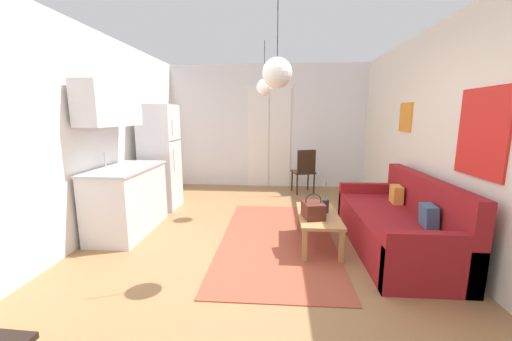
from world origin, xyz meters
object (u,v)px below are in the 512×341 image
bamboo_vase (325,206)px  accent_chair (304,169)px  handbag (313,210)px  refrigerator (160,157)px  pendant_lamp_far (264,87)px  pendant_lamp_near (277,73)px  couch (399,227)px  coffee_table (318,218)px

bamboo_vase → accent_chair: 2.49m
handbag → refrigerator: (-2.44, 1.56, 0.39)m
bamboo_vase → pendant_lamp_far: 2.07m
pendant_lamp_far → refrigerator: bearing=173.2°
handbag → pendant_lamp_near: 1.64m
handbag → couch: bearing=5.2°
pendant_lamp_near → coffee_table: bearing=53.6°
coffee_table → handbag: handbag is taller
couch → pendant_lamp_far: bearing=143.3°
bamboo_vase → pendant_lamp_near: bearing=-128.3°
bamboo_vase → accent_chair: bearing=91.1°
pendant_lamp_near → handbag: bearing=52.2°
bamboo_vase → pendant_lamp_near: (-0.61, -0.77, 1.48)m
couch → accent_chair: accent_chair is taller
accent_chair → pendant_lamp_near: bearing=65.0°
refrigerator → pendant_lamp_far: (1.79, -0.21, 1.13)m
handbag → refrigerator: 2.92m
refrigerator → accent_chair: bearing=24.0°
handbag → refrigerator: size_ratio=0.18×
couch → accent_chair: (-0.91, 2.60, 0.22)m
refrigerator → accent_chair: 2.83m
pendant_lamp_far → pendant_lamp_near: bearing=-83.9°
pendant_lamp_far → accent_chair: bearing=60.5°
couch → accent_chair: 2.77m
refrigerator → coffee_table: bearing=-29.3°
refrigerator → handbag: bearing=-32.6°
pendant_lamp_far → bamboo_vase: bearing=-54.3°
handbag → refrigerator: refrigerator is taller
coffee_table → refrigerator: size_ratio=0.56×
pendant_lamp_near → couch: bearing=24.1°
bamboo_vase → pendant_lamp_far: size_ratio=0.48×
couch → coffee_table: 0.95m
couch → refrigerator: size_ratio=1.15×
refrigerator → pendant_lamp_near: size_ratio=2.05×
coffee_table → pendant_lamp_far: pendant_lamp_far is taller
coffee_table → accent_chair: (0.04, 2.55, 0.16)m
couch → pendant_lamp_far: (-1.68, 1.25, 1.74)m
coffee_table → bamboo_vase: size_ratio=2.55×
pendant_lamp_near → accent_chair: bearing=80.2°
refrigerator → pendant_lamp_far: 2.13m
couch → coffee_table: bearing=177.1°
couch → refrigerator: refrigerator is taller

